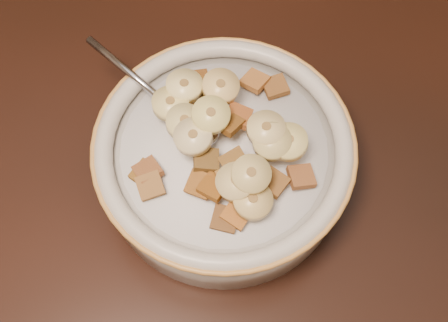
# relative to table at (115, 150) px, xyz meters

# --- Properties ---
(floor) EXTENTS (4.00, 4.50, 0.10)m
(floor) POSITION_rel_table_xyz_m (0.00, 0.00, -0.78)
(floor) COLOR #422816
(floor) RESTS_ON ground
(table) EXTENTS (1.42, 0.94, 0.04)m
(table) POSITION_rel_table_xyz_m (0.00, 0.00, 0.00)
(table) COLOR black
(table) RESTS_ON floor
(cereal_bowl) EXTENTS (0.21, 0.21, 0.05)m
(cereal_bowl) POSITION_rel_table_xyz_m (0.11, -0.02, 0.05)
(cereal_bowl) COLOR #B4B1AC
(cereal_bowl) RESTS_ON table
(milk) EXTENTS (0.17, 0.17, 0.00)m
(milk) POSITION_rel_table_xyz_m (0.11, -0.02, 0.07)
(milk) COLOR silver
(milk) RESTS_ON cereal_bowl
(spoon) EXTENTS (0.06, 0.06, 0.01)m
(spoon) POSITION_rel_table_xyz_m (0.08, -0.00, 0.07)
(spoon) COLOR #A8ACB8
(spoon) RESTS_ON cereal_bowl
(cereal_square_0) EXTENTS (0.03, 0.03, 0.01)m
(cereal_square_0) POSITION_rel_table_xyz_m (0.08, 0.04, 0.08)
(cereal_square_0) COLOR brown
(cereal_square_0) RESTS_ON milk
(cereal_square_1) EXTENTS (0.03, 0.03, 0.01)m
(cereal_square_1) POSITION_rel_table_xyz_m (0.15, 0.04, 0.08)
(cereal_square_1) COLOR brown
(cereal_square_1) RESTS_ON milk
(cereal_square_2) EXTENTS (0.03, 0.03, 0.01)m
(cereal_square_2) POSITION_rel_table_xyz_m (0.13, -0.08, 0.08)
(cereal_square_2) COLOR #9E5926
(cereal_square_2) RESTS_ON milk
(cereal_square_3) EXTENTS (0.03, 0.03, 0.01)m
(cereal_square_3) POSITION_rel_table_xyz_m (0.05, -0.05, 0.07)
(cereal_square_3) COLOR brown
(cereal_square_3) RESTS_ON milk
(cereal_square_4) EXTENTS (0.03, 0.03, 0.01)m
(cereal_square_4) POSITION_rel_table_xyz_m (0.05, -0.05, 0.08)
(cereal_square_4) COLOR brown
(cereal_square_4) RESTS_ON milk
(cereal_square_5) EXTENTS (0.03, 0.03, 0.01)m
(cereal_square_5) POSITION_rel_table_xyz_m (0.13, 0.05, 0.08)
(cereal_square_5) COLOR #9D5924
(cereal_square_5) RESTS_ON milk
(cereal_square_6) EXTENTS (0.03, 0.03, 0.01)m
(cereal_square_6) POSITION_rel_table_xyz_m (0.11, -0.01, 0.09)
(cereal_square_6) COLOR brown
(cereal_square_6) RESTS_ON milk
(cereal_square_7) EXTENTS (0.03, 0.03, 0.01)m
(cereal_square_7) POSITION_rel_table_xyz_m (0.08, 0.03, 0.08)
(cereal_square_7) COLOR brown
(cereal_square_7) RESTS_ON milk
(cereal_square_8) EXTENTS (0.02, 0.02, 0.01)m
(cereal_square_8) POSITION_rel_table_xyz_m (0.12, 0.00, 0.09)
(cereal_square_8) COLOR brown
(cereal_square_8) RESTS_ON milk
(cereal_square_9) EXTENTS (0.03, 0.03, 0.01)m
(cereal_square_9) POSITION_rel_table_xyz_m (0.06, -0.07, 0.08)
(cereal_square_9) COLOR brown
(cereal_square_9) RESTS_ON milk
(cereal_square_10) EXTENTS (0.03, 0.03, 0.01)m
(cereal_square_10) POSITION_rel_table_xyz_m (0.13, -0.06, 0.08)
(cereal_square_10) COLOR #946124
(cereal_square_10) RESTS_ON milk
(cereal_square_11) EXTENTS (0.02, 0.02, 0.01)m
(cereal_square_11) POSITION_rel_table_xyz_m (0.16, -0.01, 0.08)
(cereal_square_11) COLOR brown
(cereal_square_11) RESTS_ON milk
(cereal_square_12) EXTENTS (0.02, 0.02, 0.01)m
(cereal_square_12) POSITION_rel_table_xyz_m (0.08, 0.00, 0.08)
(cereal_square_12) COLOR brown
(cereal_square_12) RESTS_ON milk
(cereal_square_13) EXTENTS (0.03, 0.03, 0.01)m
(cereal_square_13) POSITION_rel_table_xyz_m (0.12, -0.05, 0.09)
(cereal_square_13) COLOR brown
(cereal_square_13) RESTS_ON milk
(cereal_square_14) EXTENTS (0.03, 0.03, 0.01)m
(cereal_square_14) POSITION_rel_table_xyz_m (0.11, -0.06, 0.09)
(cereal_square_14) COLOR brown
(cereal_square_14) RESTS_ON milk
(cereal_square_15) EXTENTS (0.03, 0.03, 0.01)m
(cereal_square_15) POSITION_rel_table_xyz_m (0.17, -0.04, 0.08)
(cereal_square_15) COLOR brown
(cereal_square_15) RESTS_ON milk
(cereal_square_16) EXTENTS (0.02, 0.02, 0.01)m
(cereal_square_16) POSITION_rel_table_xyz_m (0.12, -0.08, 0.08)
(cereal_square_16) COLOR brown
(cereal_square_16) RESTS_ON milk
(cereal_square_17) EXTENTS (0.03, 0.03, 0.01)m
(cereal_square_17) POSITION_rel_table_xyz_m (0.09, 0.03, 0.08)
(cereal_square_17) COLOR brown
(cereal_square_17) RESTS_ON milk
(cereal_square_18) EXTENTS (0.03, 0.03, 0.01)m
(cereal_square_18) POSITION_rel_table_xyz_m (0.12, -0.04, 0.09)
(cereal_square_18) COLOR brown
(cereal_square_18) RESTS_ON milk
(cereal_square_19) EXTENTS (0.03, 0.03, 0.01)m
(cereal_square_19) POSITION_rel_table_xyz_m (0.15, -0.05, 0.08)
(cereal_square_19) COLOR brown
(cereal_square_19) RESTS_ON milk
(cereal_square_20) EXTENTS (0.02, 0.03, 0.01)m
(cereal_square_20) POSITION_rel_table_xyz_m (0.10, -0.06, 0.08)
(cereal_square_20) COLOR #9D6120
(cereal_square_20) RESTS_ON milk
(cereal_square_21) EXTENTS (0.02, 0.02, 0.01)m
(cereal_square_21) POSITION_rel_table_xyz_m (0.10, -0.04, 0.09)
(cereal_square_21) COLOR brown
(cereal_square_21) RESTS_ON milk
(banana_slice_0) EXTENTS (0.04, 0.04, 0.01)m
(banana_slice_0) POSITION_rel_table_xyz_m (0.08, -0.01, 0.10)
(banana_slice_0) COLOR #E3D378
(banana_slice_0) RESTS_ON milk
(banana_slice_1) EXTENTS (0.03, 0.04, 0.01)m
(banana_slice_1) POSITION_rel_table_xyz_m (0.15, -0.02, 0.10)
(banana_slice_1) COLOR #D2BA78
(banana_slice_1) RESTS_ON milk
(banana_slice_2) EXTENTS (0.04, 0.03, 0.01)m
(banana_slice_2) POSITION_rel_table_xyz_m (0.10, 0.02, 0.10)
(banana_slice_2) COLOR tan
(banana_slice_2) RESTS_ON milk
(banana_slice_3) EXTENTS (0.04, 0.04, 0.02)m
(banana_slice_3) POSITION_rel_table_xyz_m (0.12, -0.06, 0.09)
(banana_slice_3) COLOR tan
(banana_slice_3) RESTS_ON milk
(banana_slice_4) EXTENTS (0.04, 0.04, 0.01)m
(banana_slice_4) POSITION_rel_table_xyz_m (0.14, -0.01, 0.10)
(banana_slice_4) COLOR #F3D78F
(banana_slice_4) RESTS_ON milk
(banana_slice_5) EXTENTS (0.04, 0.04, 0.01)m
(banana_slice_5) POSITION_rel_table_xyz_m (0.07, 0.02, 0.09)
(banana_slice_5) COLOR beige
(banana_slice_5) RESTS_ON milk
(banana_slice_6) EXTENTS (0.04, 0.04, 0.01)m
(banana_slice_6) POSITION_rel_table_xyz_m (0.16, -0.02, 0.09)
(banana_slice_6) COLOR #FFE5A5
(banana_slice_6) RESTS_ON milk
(banana_slice_7) EXTENTS (0.03, 0.03, 0.01)m
(banana_slice_7) POSITION_rel_table_xyz_m (0.06, 0.00, 0.09)
(banana_slice_7) COLOR #F1DC84
(banana_slice_7) RESTS_ON milk
(banana_slice_8) EXTENTS (0.03, 0.03, 0.01)m
(banana_slice_8) POSITION_rel_table_xyz_m (0.16, -0.02, 0.10)
(banana_slice_8) COLOR #CDC480
(banana_slice_8) RESTS_ON milk
(banana_slice_9) EXTENTS (0.04, 0.04, 0.01)m
(banana_slice_9) POSITION_rel_table_xyz_m (0.09, -0.03, 0.10)
(banana_slice_9) COLOR beige
(banana_slice_9) RESTS_ON milk
(banana_slice_10) EXTENTS (0.04, 0.04, 0.02)m
(banana_slice_10) POSITION_rel_table_xyz_m (0.10, -0.01, 0.10)
(banana_slice_10) COLOR #D6CB6C
(banana_slice_10) RESTS_ON milk
(banana_slice_11) EXTENTS (0.03, 0.03, 0.02)m
(banana_slice_11) POSITION_rel_table_xyz_m (0.14, -0.05, 0.10)
(banana_slice_11) COLOR #CFBC66
(banana_slice_11) RESTS_ON milk
(banana_slice_12) EXTENTS (0.04, 0.04, 0.01)m
(banana_slice_12) POSITION_rel_table_xyz_m (0.14, -0.07, 0.09)
(banana_slice_12) COLOR #D1BC73
(banana_slice_12) RESTS_ON milk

